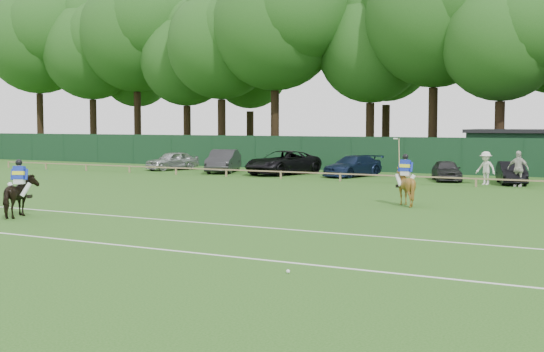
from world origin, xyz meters
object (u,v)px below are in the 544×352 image
Objects in this scene: spectator_mid at (518,169)px; polo_ball at (288,271)px; estate_black at (511,173)px; horse_dark at (20,196)px; sedan_grey at (223,161)px; horse_chestnut at (405,186)px; utility_shed at (532,151)px; sedan_silver at (172,161)px; suv_black at (283,163)px; spectator_left at (486,168)px; hatch_grey at (446,170)px; sedan_navy at (353,166)px.

polo_ball is (-0.56, -26.29, -0.94)m from spectator_mid.
estate_black is 1.84m from spectator_mid.
horse_dark is 20.51× the size of polo_ball.
horse_dark reaches higher than estate_black.
estate_black is (19.63, -0.43, -0.16)m from sedan_grey.
horse_chestnut is 0.19× the size of utility_shed.
sedan_silver is (-22.45, 14.18, -0.10)m from horse_chestnut.
spectator_mid is (20.28, -2.13, 0.18)m from sedan_grey.
suv_black is 15.03m from estate_black.
estate_black is at bearing -87.90° from utility_shed.
utility_shed is (24.04, 8.28, 0.84)m from sedan_silver.
spectator_left is at bearing -94.71° from utility_shed.
spectator_mid is at bearing 88.77° from polo_ball.
hatch_grey is 9.39m from utility_shed.
horse_dark is 35.36m from utility_shed.
spectator_left reaches higher than estate_black.
spectator_mid is at bearing -26.81° from sedan_grey.
horse_dark is at bearing -95.90° from sedan_grey.
spectator_left reaches higher than horse_chestnut.
sedan_silver is 24.39m from estate_black.
horse_chestnut is 26.55m from sedan_silver.
horse_dark is 0.22× the size of utility_shed.
suv_black is 64.02× the size of polo_ball.
hatch_grey is 28.76m from polo_ball.
sedan_grey is 1.31× the size of hatch_grey.
sedan_silver is 45.60× the size of polo_ball.
sedan_grey is 4.62m from suv_black.
horse_chestnut is at bearing -104.89° from hatch_grey.
suv_black reaches higher than sedan_silver.
utility_shed is at bearing 104.96° from spectator_mid.
hatch_grey is at bearing -20.57° from sedan_grey.
sedan_grey reaches higher than sedan_navy.
estate_black is (10.13, -1.09, -0.04)m from sedan_navy.
sedan_grey is at bearing -176.20° from spectator_mid.
spectator_left is (11.99, 22.60, 0.16)m from horse_dark.
horse_chestnut is at bearing -162.22° from horse_dark.
hatch_grey is at bearing 9.63° from sedan_navy.
utility_shed is (14.68, 8.54, 0.74)m from suv_black.
sedan_navy is at bearing 18.46° from suv_black.
utility_shed reaches higher than sedan_silver.
horse_dark is 25.58m from spectator_left.
spectator_left is (23.19, -2.07, 0.24)m from sedan_silver.
polo_ball is (13.26, -4.20, -0.73)m from horse_dark.
sedan_grey is 21.19m from utility_shed.
spectator_left is (18.44, -1.62, 0.13)m from sedan_grey.
estate_black is at bearing 8.82° from sedan_navy.
horse_dark is 27.09m from sedan_silver.
estate_black reaches higher than polo_ball.
polo_ball is (2.01, -14.68, -0.76)m from horse_chestnut.
sedan_silver is at bearing -168.60° from suv_black.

